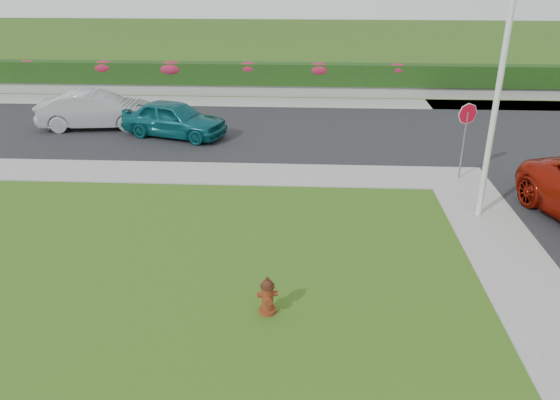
# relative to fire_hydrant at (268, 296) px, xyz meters

# --- Properties ---
(ground) EXTENTS (120.00, 120.00, 0.00)m
(ground) POSITION_rel_fire_hydrant_xyz_m (-1.26, -1.20, -0.40)
(ground) COLOR black
(ground) RESTS_ON ground
(street_far) EXTENTS (26.00, 8.00, 0.04)m
(street_far) POSITION_rel_fire_hydrant_xyz_m (-6.26, 12.80, -0.38)
(street_far) COLOR black
(street_far) RESTS_ON ground
(sidewalk_far) EXTENTS (24.00, 2.00, 0.04)m
(sidewalk_far) POSITION_rel_fire_hydrant_xyz_m (-7.26, 7.80, -0.38)
(sidewalk_far) COLOR gray
(sidewalk_far) RESTS_ON ground
(curb_corner) EXTENTS (2.00, 2.00, 0.04)m
(curb_corner) POSITION_rel_fire_hydrant_xyz_m (5.74, 7.80, -0.38)
(curb_corner) COLOR gray
(curb_corner) RESTS_ON ground
(sidewalk_beyond) EXTENTS (34.00, 2.00, 0.04)m
(sidewalk_beyond) POSITION_rel_fire_hydrant_xyz_m (-2.26, 17.80, -0.38)
(sidewalk_beyond) COLOR gray
(sidewalk_beyond) RESTS_ON ground
(retaining_wall) EXTENTS (34.00, 0.40, 0.60)m
(retaining_wall) POSITION_rel_fire_hydrant_xyz_m (-2.26, 19.30, -0.10)
(retaining_wall) COLOR gray
(retaining_wall) RESTS_ON ground
(hedge) EXTENTS (32.00, 0.90, 1.10)m
(hedge) POSITION_rel_fire_hydrant_xyz_m (-2.26, 19.40, 0.75)
(hedge) COLOR black
(hedge) RESTS_ON retaining_wall
(fire_hydrant) EXTENTS (0.43, 0.41, 0.83)m
(fire_hydrant) POSITION_rel_fire_hydrant_xyz_m (0.00, 0.00, 0.00)
(fire_hydrant) COLOR #53230D
(fire_hydrant) RESTS_ON ground
(sedan_teal) EXTENTS (4.60, 2.93, 1.46)m
(sedan_teal) POSITION_rel_fire_hydrant_xyz_m (-4.68, 11.85, 0.37)
(sedan_teal) COLOR #0B5056
(sedan_teal) RESTS_ON street_far
(sedan_silver) EXTENTS (4.91, 2.21, 1.56)m
(sedan_silver) POSITION_rel_fire_hydrant_xyz_m (-8.25, 12.88, 0.43)
(sedan_silver) COLOR #A0A3A7
(sedan_silver) RESTS_ON street_far
(utility_pole) EXTENTS (0.16, 0.16, 6.55)m
(utility_pole) POSITION_rel_fire_hydrant_xyz_m (5.64, 4.95, 2.88)
(utility_pole) COLOR silver
(utility_pole) RESTS_ON ground
(stop_sign) EXTENTS (0.65, 0.27, 2.56)m
(stop_sign) POSITION_rel_fire_hydrant_xyz_m (5.79, 7.80, 1.51)
(stop_sign) COLOR slate
(stop_sign) RESTS_ON ground
(flower_clump_a) EXTENTS (1.02, 0.65, 0.51)m
(flower_clump_a) POSITION_rel_fire_hydrant_xyz_m (-14.27, 19.30, 1.10)
(flower_clump_a) COLOR #AA1D47
(flower_clump_a) RESTS_ON hedge
(flower_clump_b) EXTENTS (1.34, 0.86, 0.67)m
(flower_clump_b) POSITION_rel_fire_hydrant_xyz_m (-10.11, 19.30, 1.04)
(flower_clump_b) COLOR #AA1D47
(flower_clump_b) RESTS_ON hedge
(flower_clump_c) EXTENTS (1.50, 0.96, 0.75)m
(flower_clump_c) POSITION_rel_fire_hydrant_xyz_m (-6.52, 19.30, 1.01)
(flower_clump_c) COLOR #AA1D47
(flower_clump_c) RESTS_ON hedge
(flower_clump_d) EXTENTS (1.22, 0.78, 0.61)m
(flower_clump_d) POSITION_rel_fire_hydrant_xyz_m (-2.44, 19.30, 1.06)
(flower_clump_d) COLOR #AA1D47
(flower_clump_d) RESTS_ON hedge
(flower_clump_e) EXTENTS (1.37, 0.88, 0.68)m
(flower_clump_e) POSITION_rel_fire_hydrant_xyz_m (1.25, 19.30, 1.03)
(flower_clump_e) COLOR #AA1D47
(flower_clump_e) RESTS_ON hedge
(flower_clump_f) EXTENTS (1.17, 0.75, 0.58)m
(flower_clump_f) POSITION_rel_fire_hydrant_xyz_m (5.27, 19.30, 1.07)
(flower_clump_f) COLOR #AA1D47
(flower_clump_f) RESTS_ON hedge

